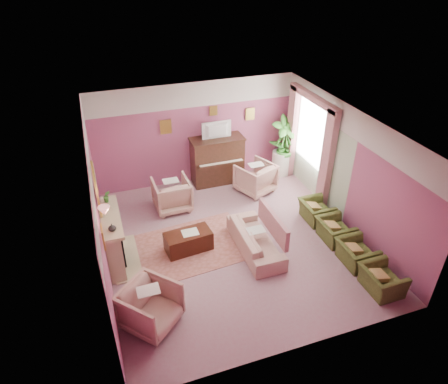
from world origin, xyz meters
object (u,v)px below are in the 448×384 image
object	(u,v)px
olive_chair_b	(357,250)
side_table	(281,163)
floral_armchair_right	(255,176)
floral_armchair_front	(150,305)
television	(217,130)
olive_chair_c	(335,228)
piano	(217,161)
sofa	(255,236)
floral_armchair_left	(172,193)
coffee_table	(188,241)
olive_chair_a	(382,277)
olive_chair_d	(316,208)

from	to	relation	value
olive_chair_b	side_table	size ratio (longest dim) A/B	1.12
floral_armchair_right	floral_armchair_front	world-z (taller)	same
television	floral_armchair_right	size ratio (longest dim) A/B	0.88
television	olive_chair_c	world-z (taller)	television
piano	sofa	xyz separation A→B (m)	(-0.14, -3.09, -0.28)
floral_armchair_right	floral_armchair_front	size ratio (longest dim) A/B	1.00
television	floral_armchair_left	size ratio (longest dim) A/B	0.88
floral_armchair_left	floral_armchair_front	size ratio (longest dim) A/B	1.00
floral_armchair_right	side_table	size ratio (longest dim) A/B	1.30
coffee_table	olive_chair_a	xyz separation A→B (m)	(3.21, -2.39, 0.11)
olive_chair_c	olive_chair_b	bearing A→B (deg)	-90.00
sofa	olive_chair_d	distance (m)	1.90
floral_armchair_front	side_table	size ratio (longest dim) A/B	1.30
olive_chair_b	olive_chair_d	distance (m)	1.64
coffee_table	floral_armchair_right	distance (m)	2.96
television	side_table	size ratio (longest dim) A/B	1.14
floral_armchair_left	olive_chair_a	size ratio (longest dim) A/B	1.16
coffee_table	sofa	bearing A→B (deg)	-18.59
sofa	olive_chair_d	size ratio (longest dim) A/B	2.35
side_table	sofa	bearing A→B (deg)	-124.73
floral_armchair_right	olive_chair_c	bearing A→B (deg)	-71.13
television	floral_armchair_left	world-z (taller)	television
piano	floral_armchair_front	xyz separation A→B (m)	(-2.65, -4.37, -0.20)
floral_armchair_front	olive_chair_c	world-z (taller)	floral_armchair_front
television	side_table	distance (m)	2.27
piano	olive_chair_a	bearing A→B (deg)	-71.52
olive_chair_d	piano	bearing A→B (deg)	123.28
olive_chair_c	side_table	world-z (taller)	side_table
coffee_table	side_table	world-z (taller)	side_table
olive_chair_c	olive_chair_a	bearing A→B (deg)	-90.00
piano	floral_armchair_right	distance (m)	1.17
television	sofa	world-z (taller)	television
floral_armchair_right	olive_chair_a	distance (m)	4.28
sofa	side_table	distance (m)	3.57
floral_armchair_left	floral_armchair_front	distance (m)	3.64
olive_chair_a	sofa	bearing A→B (deg)	133.43
floral_armchair_left	floral_armchair_right	world-z (taller)	same
sofa	floral_armchair_right	world-z (taller)	floral_armchair_right
olive_chair_b	side_table	distance (m)	4.04
television	olive_chair_c	bearing A→B (deg)	-63.24
side_table	floral_armchair_right	bearing A→B (deg)	-148.33
piano	olive_chair_d	distance (m)	3.07
olive_chair_b	olive_chair_c	world-z (taller)	same
piano	floral_armchair_front	size ratio (longest dim) A/B	1.54
sofa	floral_armchair_right	bearing A→B (deg)	67.26
olive_chair_c	olive_chair_d	world-z (taller)	same
coffee_table	floral_armchair_front	distance (m)	2.09
olive_chair_d	olive_chair_a	bearing A→B (deg)	-90.00
floral_armchair_front	side_table	bearing A→B (deg)	42.84
sofa	floral_armchair_left	world-z (taller)	floral_armchair_left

